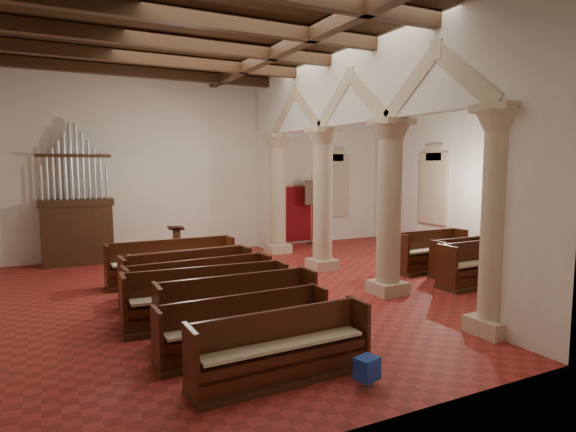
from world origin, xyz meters
The scene contains 30 objects.
floor centered at (0.00, 0.00, 0.00)m, with size 14.00×14.00×0.00m, color maroon.
ceiling centered at (0.00, 0.00, 6.00)m, with size 14.00×14.00×0.00m, color #342211.
wall_back centered at (0.00, 6.00, 3.00)m, with size 14.00×0.02×6.00m, color white.
wall_front centered at (0.00, -6.00, 3.00)m, with size 14.00×0.02×6.00m, color white.
wall_right centered at (7.00, 0.00, 3.00)m, with size 0.02×12.00×6.00m, color white.
ceiling_beams centered at (0.00, 0.00, 5.82)m, with size 13.80×11.80×0.30m, color #352311, non-canonical shape.
arcade centered at (1.80, 0.00, 3.56)m, with size 0.90×11.90×6.00m.
window_right_a centered at (6.98, -1.50, 2.20)m, with size 0.03×1.00×2.20m, color #31705D.
window_right_b centered at (6.98, 2.50, 2.20)m, with size 0.03×1.00×2.20m, color #31705D.
window_back centered at (5.00, 5.98, 2.20)m, with size 1.00×0.03×2.20m, color #31705D.
pipe_organ centered at (-4.50, 5.50, 1.37)m, with size 2.10×0.85×4.40m.
lectern centered at (-1.73, 4.40, 0.49)m, with size 0.59×0.63×1.18m.
dossal_curtain centered at (3.50, 5.92, 1.17)m, with size 1.80×0.07×2.17m.
processional_banner centered at (3.69, 5.49, 0.83)m, with size 0.61×0.77×2.65m.
hymnal_box_a centered at (-1.47, -5.18, 0.26)m, with size 0.31×0.25×0.31m, color navy.
hymnal_box_b centered at (-1.30, -3.29, 0.27)m, with size 0.33×0.27×0.33m, color navy.
hymnal_box_c centered at (-0.05, -0.43, 0.24)m, with size 0.28×0.23×0.28m, color #162A99.
tube_heater_a centered at (-1.48, -3.72, 0.16)m, with size 0.11×0.11×1.05m, color silver.
tube_heater_b centered at (-1.26, -3.44, 0.16)m, with size 0.11×0.11×1.06m, color silver.
nave_pew_0 centered at (-2.41, -4.48, 0.32)m, with size 2.73×0.73×0.98m.
nave_pew_1 centered at (-2.54, -3.37, 0.31)m, with size 2.86×0.71×0.95m.
nave_pew_2 centered at (-2.36, -2.61, 0.36)m, with size 2.86×0.75×1.09m.
nave_pew_3 centered at (-2.64, -1.70, 0.36)m, with size 3.14×0.91×1.09m.
nave_pew_4 centered at (-2.56, -0.94, 0.36)m, with size 3.05×0.89×1.09m.
nave_pew_5 centered at (-2.57, -0.03, 0.37)m, with size 2.91×0.94×1.12m.
nave_pew_6 centered at (-2.32, 0.85, 0.33)m, with size 2.76×0.79×0.99m.
nave_pew_7 centered at (-2.48, 1.85, 0.37)m, with size 3.22×0.76×1.11m.
aisle_pew_0 centered at (4.33, -1.93, 0.37)m, with size 2.30×0.79×1.12m.
aisle_pew_1 centered at (4.75, -0.98, 0.35)m, with size 1.86×0.70×1.03m.
aisle_pew_2 centered at (4.45, -0.08, 0.39)m, with size 2.36×0.86×1.15m.
Camera 1 is at (-5.28, -10.35, 3.04)m, focal length 30.00 mm.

